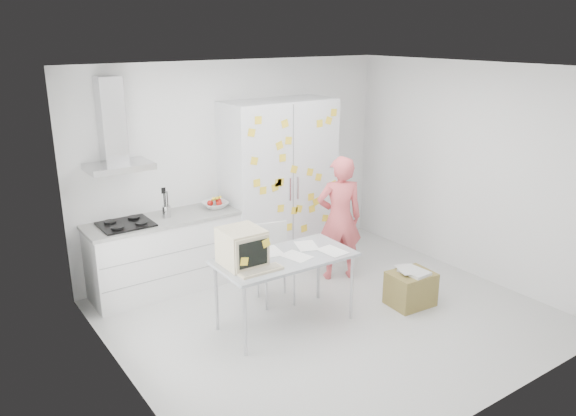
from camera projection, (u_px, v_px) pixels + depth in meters
floor at (330, 317)px, 6.27m from camera, size 4.50×4.00×0.02m
walls at (293, 186)px, 6.42m from camera, size 4.52×4.01×2.70m
ceiling at (336, 68)px, 5.45m from camera, size 4.50×4.00×0.02m
counter_run at (165, 253)px, 6.80m from camera, size 1.84×0.63×1.28m
range_hood at (113, 133)px, 6.21m from camera, size 0.70×0.48×1.01m
tall_cabinet at (279, 183)px, 7.49m from camera, size 1.50×0.68×2.20m
person at (339, 218)px, 7.03m from camera, size 0.69×0.59×1.60m
desk at (259, 253)px, 5.71m from camera, size 1.47×0.76×1.16m
chair at (274, 258)px, 6.52m from camera, size 0.51×0.51×0.92m
cardboard_box at (411, 288)px, 6.48m from camera, size 0.52×0.43×0.43m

